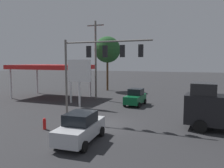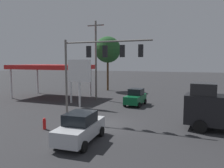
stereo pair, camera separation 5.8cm
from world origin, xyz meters
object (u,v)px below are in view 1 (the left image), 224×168
at_px(traffic_signal_assembly, 98,59).
at_px(fire_hydrant, 44,124).
at_px(hatchback_crossing, 135,97).
at_px(utility_pole, 96,59).
at_px(price_sign, 79,73).
at_px(street_tree, 107,50).
at_px(sedan_waiting, 81,127).

bearing_deg(traffic_signal_assembly, fire_hydrant, 54.84).
bearing_deg(fire_hydrant, hatchback_crossing, -108.90).
relative_size(traffic_signal_assembly, fire_hydrant, 9.15).
bearing_deg(utility_pole, traffic_signal_assembly, 116.45).
bearing_deg(utility_pole, hatchback_crossing, 161.43).
bearing_deg(price_sign, street_tree, -80.06).
distance_m(utility_pole, price_sign, 5.57).
bearing_deg(fire_hydrant, sedan_waiting, 161.38).
distance_m(utility_pole, fire_hydrant, 14.89).
relative_size(hatchback_crossing, fire_hydrant, 4.41).
bearing_deg(street_tree, price_sign, 99.94).
relative_size(traffic_signal_assembly, price_sign, 1.49).
bearing_deg(sedan_waiting, fire_hydrant, -112.54).
bearing_deg(utility_pole, sedan_waiting, 112.10).
distance_m(price_sign, street_tree, 15.15).
xyz_separation_m(utility_pole, hatchback_crossing, (-6.22, 2.09, -4.68)).
bearing_deg(hatchback_crossing, street_tree, -140.91).
bearing_deg(sedan_waiting, utility_pole, -161.82).
bearing_deg(hatchback_crossing, sedan_waiting, 2.45).
height_order(price_sign, sedan_waiting, price_sign).
bearing_deg(hatchback_crossing, fire_hydrant, -16.09).
xyz_separation_m(utility_pole, sedan_waiting, (-6.14, 15.11, -4.67)).
xyz_separation_m(utility_pole, street_tree, (2.11, -9.26, 1.69)).
height_order(utility_pole, sedan_waiting, utility_pole).
bearing_deg(price_sign, traffic_signal_assembly, 134.21).
relative_size(traffic_signal_assembly, street_tree, 0.83).
height_order(hatchback_crossing, street_tree, street_tree).
distance_m(price_sign, hatchback_crossing, 7.26).
bearing_deg(traffic_signal_assembly, price_sign, -45.79).
height_order(hatchback_crossing, fire_hydrant, hatchback_crossing).
xyz_separation_m(sedan_waiting, street_tree, (8.25, -24.36, 6.36)).
relative_size(price_sign, street_tree, 0.56).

